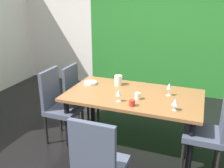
{
  "coord_description": "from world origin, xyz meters",
  "views": [
    {
      "loc": [
        1.33,
        -2.53,
        2.03
      ],
      "look_at": [
        0.21,
        0.5,
        0.85
      ],
      "focal_mm": 40.0,
      "sensor_mm": 36.0,
      "label": 1
    }
  ],
  "objects": [
    {
      "name": "back_panel_interior",
      "position": [
        -1.96,
        2.68,
        1.31
      ],
      "size": [
        1.77,
        0.1,
        2.61
      ],
      "primitive_type": "cube",
      "color": "silver",
      "rests_on": "ground_plane"
    },
    {
      "name": "cup_right",
      "position": [
        0.6,
        0.14,
        0.78
      ],
      "size": [
        0.07,
        0.07,
        0.08
      ],
      "primitive_type": "cylinder",
      "color": "red",
      "rests_on": "dining_table"
    },
    {
      "name": "chair_right_near",
      "position": [
        1.52,
        0.22,
        0.55
      ],
      "size": [
        0.44,
        0.44,
        0.97
      ],
      "rotation": [
        0.0,
        0.0,
        1.57
      ],
      "color": "#44495A",
      "rests_on": "ground_plane"
    },
    {
      "name": "dining_table",
      "position": [
        0.52,
        0.5,
        0.66
      ],
      "size": [
        1.82,
        1.02,
        0.74
      ],
      "color": "#915B34",
      "rests_on": "ground_plane"
    },
    {
      "name": "wine_glass_west",
      "position": [
        0.4,
        0.2,
        0.86
      ],
      "size": [
        0.07,
        0.07,
        0.16
      ],
      "color": "silver",
      "rests_on": "dining_table"
    },
    {
      "name": "garden_window_panel",
      "position": [
        0.88,
        2.68,
        1.31
      ],
      "size": [
        3.93,
        0.1,
        2.61
      ],
      "primitive_type": "cube",
      "color": "#297929",
      "rests_on": "ground_plane"
    },
    {
      "name": "serving_bowl_north",
      "position": [
        -0.2,
        0.66,
        0.76
      ],
      "size": [
        0.19,
        0.19,
        0.04
      ],
      "primitive_type": "cylinder",
      "color": "silver",
      "rests_on": "dining_table"
    },
    {
      "name": "chair_left_far",
      "position": [
        -0.49,
        0.79,
        0.55
      ],
      "size": [
        0.44,
        0.44,
        0.95
      ],
      "rotation": [
        0.0,
        0.0,
        -1.57
      ],
      "color": "#44495A",
      "rests_on": "ground_plane"
    },
    {
      "name": "wine_glass_rear",
      "position": [
        1.1,
        0.19,
        0.84
      ],
      "size": [
        0.08,
        0.08,
        0.14
      ],
      "color": "silver",
      "rests_on": "dining_table"
    },
    {
      "name": "ground_plane",
      "position": [
        0.0,
        0.0,
        -0.01
      ],
      "size": [
        5.7,
        5.45,
        0.02
      ],
      "primitive_type": "cube",
      "color": "black"
    },
    {
      "name": "cup_east",
      "position": [
        0.61,
        0.35,
        0.79
      ],
      "size": [
        0.07,
        0.07,
        0.09
      ],
      "primitive_type": "cylinder",
      "color": "#F3E3CF",
      "rests_on": "dining_table"
    },
    {
      "name": "chair_head_near",
      "position": [
        0.56,
        -0.81,
        0.58
      ],
      "size": [
        0.44,
        0.44,
        1.05
      ],
      "color": "#44495A",
      "rests_on": "ground_plane"
    },
    {
      "name": "wine_glass_center",
      "position": [
        0.97,
        0.62,
        0.87
      ],
      "size": [
        0.06,
        0.06,
        0.18
      ],
      "color": "silver",
      "rests_on": "dining_table"
    },
    {
      "name": "pitcher_near_window",
      "position": [
        0.2,
        0.77,
        0.82
      ],
      "size": [
        0.13,
        0.11,
        0.15
      ],
      "color": "silver",
      "rests_on": "dining_table"
    },
    {
      "name": "chair_left_near",
      "position": [
        -0.5,
        0.22,
        0.58
      ],
      "size": [
        0.44,
        0.44,
        1.05
      ],
      "rotation": [
        0.0,
        0.0,
        -1.57
      ],
      "color": "#44495A",
      "rests_on": "ground_plane"
    }
  ]
}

